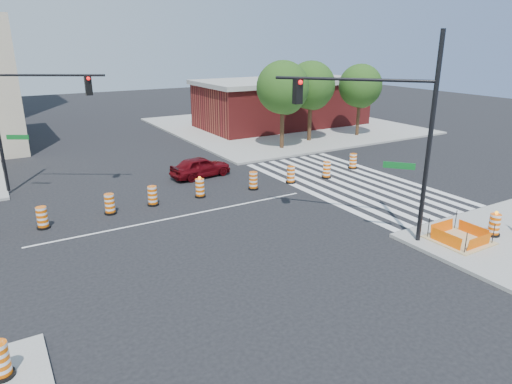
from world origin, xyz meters
TOP-DOWN VIEW (x-y plane):
  - ground at (0.00, 0.00)m, footprint 120.00×120.00m
  - sidewalk_ne at (18.00, 18.00)m, footprint 22.00×22.00m
  - crosswalk_east at (10.95, 0.00)m, footprint 6.75×13.50m
  - lane_centerline at (0.00, 0.00)m, footprint 14.00×0.12m
  - excavation_pit at (9.00, -9.00)m, footprint 2.20×2.20m
  - brick_storefront at (18.00, 18.00)m, footprint 16.50×8.50m
  - red_coupe at (3.70, 5.77)m, footprint 4.01×2.00m
  - signal_pole_se at (6.39, -6.72)m, footprint 4.32×4.92m
  - signal_pole_nw at (-5.51, 7.41)m, footprint 5.34×3.36m
  - pit_drum at (10.73, -9.40)m, footprint 0.57×0.57m
  - sw_corner_drum at (-8.08, -8.42)m, footprint 0.57×0.57m
  - tree_north_c at (12.37, 9.52)m, footprint 4.01×4.01m
  - tree_north_d at (15.95, 10.72)m, footprint 3.92×3.92m
  - tree_north_e at (20.96, 10.29)m, footprint 3.72×3.72m
  - median_drum_2 at (-5.93, 1.84)m, footprint 0.60×0.60m
  - median_drum_3 at (-2.82, 2.13)m, footprint 0.60×0.60m
  - median_drum_4 at (-0.59, 2.26)m, footprint 0.60×0.60m
  - median_drum_5 at (2.07, 2.21)m, footprint 0.60×0.60m
  - median_drum_6 at (5.29, 1.92)m, footprint 0.60×0.60m
  - median_drum_7 at (7.84, 1.80)m, footprint 0.60×0.60m
  - median_drum_8 at (10.37, 1.52)m, footprint 0.60×0.60m
  - median_drum_9 at (13.28, 2.33)m, footprint 0.60×0.60m

SIDE VIEW (x-z plane):
  - ground at x=0.00m, z-range 0.00..0.00m
  - lane_centerline at x=0.00m, z-range 0.00..0.01m
  - crosswalk_east at x=10.95m, z-range 0.00..0.01m
  - sidewalk_ne at x=18.00m, z-range 0.00..0.15m
  - excavation_pit at x=9.00m, z-range -0.23..0.67m
  - median_drum_2 at x=-5.93m, z-range -0.03..0.99m
  - median_drum_3 at x=-2.82m, z-range -0.03..0.99m
  - median_drum_4 at x=-0.59m, z-range -0.03..0.99m
  - median_drum_6 at x=5.29m, z-range -0.03..0.99m
  - median_drum_7 at x=7.84m, z-range -0.03..0.99m
  - median_drum_8 at x=10.37m, z-range -0.03..0.99m
  - median_drum_9 at x=13.28m, z-range -0.03..0.99m
  - median_drum_5 at x=2.07m, z-range -0.10..1.08m
  - sw_corner_drum at x=-8.08m, z-range 0.12..1.10m
  - pit_drum at x=10.73m, z-range 0.05..1.18m
  - red_coupe at x=3.70m, z-range 0.00..1.31m
  - brick_storefront at x=18.00m, z-range 0.02..4.62m
  - tree_north_e at x=20.96m, z-range 1.08..7.40m
  - tree_north_d at x=15.95m, z-range 1.14..7.81m
  - tree_north_c at x=12.37m, z-range 1.17..7.99m
  - signal_pole_nw at x=-5.51m, z-range 0.92..9.09m
  - signal_pole_se at x=6.39m, z-range 0.95..9.42m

